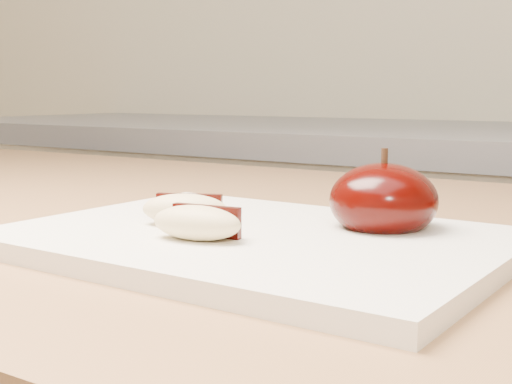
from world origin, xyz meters
The scene contains 4 objects.
cutting_board centered at (0.02, 0.39, 0.91)m, with size 0.30×0.22×0.01m, color silver.
apple_half centered at (0.09, 0.45, 0.93)m, with size 0.09×0.09×0.06m.
apple_wedge_a centered at (-0.03, 0.39, 0.92)m, with size 0.06×0.05×0.02m.
apple_wedge_b centered at (0.01, 0.35, 0.92)m, with size 0.06×0.04×0.02m.
Camera 1 is at (0.27, 0.03, 1.00)m, focal length 50.00 mm.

